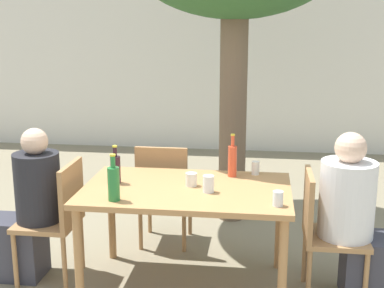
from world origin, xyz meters
TOP-DOWN VIEW (x-y plane):
  - ground_plane at (0.00, 0.00)m, footprint 30.00×30.00m
  - cafe_building_wall at (0.00, 4.28)m, footprint 10.00×0.08m
  - dining_table_front at (0.00, 0.00)m, footprint 1.49×0.93m
  - patio_chair_0 at (-0.98, 0.00)m, footprint 0.44×0.44m
  - patio_chair_1 at (0.98, 0.00)m, footprint 0.44×0.44m
  - patio_chair_2 at (-0.30, 0.70)m, footprint 0.44×0.44m
  - person_seated_0 at (-1.22, -0.00)m, footprint 0.57×0.34m
  - person_seated_1 at (1.21, -0.00)m, footprint 0.59×0.38m
  - soda_bottle_0 at (0.31, 0.32)m, footprint 0.07×0.07m
  - wine_bottle_1 at (-0.53, 0.04)m, footprint 0.07×0.07m
  - green_bottle_2 at (-0.44, -0.34)m, footprint 0.08×0.08m
  - drinking_glass_0 at (0.03, 0.04)m, footprint 0.08×0.08m
  - drinking_glass_1 at (0.64, -0.30)m, footprint 0.07×0.07m
  - drinking_glass_2 at (0.17, -0.08)m, footprint 0.08×0.08m
  - drinking_glass_3 at (0.49, 0.39)m, footprint 0.06×0.06m

SIDE VIEW (x-z plane):
  - ground_plane at x=0.00m, z-range 0.00..0.00m
  - patio_chair_0 at x=-0.98m, z-range 0.07..0.99m
  - patio_chair_1 at x=0.98m, z-range 0.07..0.99m
  - patio_chair_2 at x=-0.30m, z-range 0.07..0.99m
  - person_seated_0 at x=-1.22m, z-range -0.06..1.12m
  - person_seated_1 at x=1.21m, z-range -0.06..1.16m
  - dining_table_front at x=0.00m, z-range 0.31..1.09m
  - drinking_glass_0 at x=0.03m, z-range 0.78..0.87m
  - drinking_glass_1 at x=0.64m, z-range 0.78..0.88m
  - drinking_glass_3 at x=0.49m, z-range 0.78..0.88m
  - drinking_glass_2 at x=0.17m, z-range 0.78..0.90m
  - wine_bottle_1 at x=-0.53m, z-range 0.75..1.03m
  - green_bottle_2 at x=-0.44m, z-range 0.74..1.06m
  - soda_bottle_0 at x=0.31m, z-range 0.74..1.07m
  - cafe_building_wall at x=0.00m, z-range 0.00..2.80m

